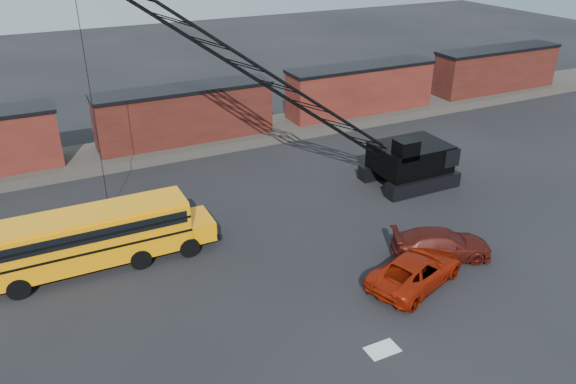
% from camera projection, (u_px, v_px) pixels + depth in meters
% --- Properties ---
extents(ground, '(160.00, 160.00, 0.00)m').
position_uv_depth(ground, '(325.00, 301.00, 26.71)').
color(ground, black).
rests_on(ground, ground).
extents(gravel_berm, '(120.00, 5.00, 0.70)m').
position_uv_depth(gravel_berm, '(187.00, 143.00, 44.26)').
color(gravel_berm, '#4C453E').
rests_on(gravel_berm, ground).
extents(boxcar_mid, '(13.70, 3.10, 4.17)m').
position_uv_depth(boxcar_mid, '(185.00, 114.00, 43.20)').
color(boxcar_mid, '#4E1A16').
rests_on(boxcar_mid, gravel_berm).
extents(boxcar_east_near, '(13.70, 3.10, 4.17)m').
position_uv_depth(boxcar_east_near, '(360.00, 89.00, 49.54)').
color(boxcar_east_near, '#481514').
rests_on(boxcar_east_near, gravel_berm).
extents(boxcar_east_far, '(13.70, 3.10, 4.17)m').
position_uv_depth(boxcar_east_far, '(496.00, 69.00, 55.88)').
color(boxcar_east_far, '#4E1A16').
rests_on(boxcar_east_far, gravel_berm).
extents(snow_patch, '(1.40, 0.90, 0.02)m').
position_uv_depth(snow_patch, '(382.00, 349.00, 23.68)').
color(snow_patch, silver).
rests_on(snow_patch, ground).
extents(school_bus, '(11.65, 2.65, 3.19)m').
position_uv_depth(school_bus, '(96.00, 236.00, 28.59)').
color(school_bus, orange).
rests_on(school_bus, ground).
extents(red_pickup, '(6.25, 4.37, 1.58)m').
position_uv_depth(red_pickup, '(416.00, 269.00, 27.66)').
color(red_pickup, maroon).
rests_on(red_pickup, ground).
extents(maroon_suv, '(5.70, 4.15, 1.53)m').
position_uv_depth(maroon_suv, '(442.00, 244.00, 29.88)').
color(maroon_suv, '#46110C').
rests_on(maroon_suv, ground).
extents(crawler_crane, '(22.48, 7.31, 15.25)m').
position_uv_depth(crawler_crane, '(253.00, 69.00, 32.74)').
color(crawler_crane, black).
rests_on(crawler_crane, ground).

